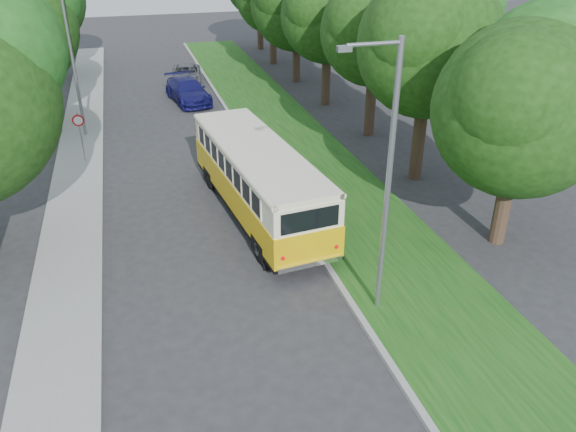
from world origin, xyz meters
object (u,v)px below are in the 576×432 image
object	(u,v)px
car_blue	(188,91)
car_grey	(186,74)
lamppost_far	(70,60)
lamppost_near	(386,177)
car_silver	(248,170)
vintage_bus	(258,181)
car_white	(222,135)

from	to	relation	value
car_blue	car_grey	bearing A→B (deg)	74.94
lamppost_far	car_grey	distance (m)	12.46
car_grey	lamppost_near	bearing A→B (deg)	-78.13
car_silver	car_grey	world-z (taller)	car_silver
lamppost_far	vintage_bus	size ratio (longest dim) A/B	0.76
lamppost_near	lamppost_far	world-z (taller)	lamppost_near
lamppost_near	vintage_bus	xyz separation A→B (m)	(-1.91, 6.91, -2.90)
lamppost_near	vintage_bus	size ratio (longest dim) A/B	0.81
car_white	car_grey	distance (m)	13.44
lamppost_far	car_silver	xyz separation A→B (m)	(7.22, -8.68, -3.37)
lamppost_near	car_white	world-z (taller)	lamppost_near
car_white	car_blue	xyz separation A→B (m)	(-0.67, 8.60, 0.08)
vintage_bus	car_white	size ratio (longest dim) A/B	2.53
car_grey	vintage_bus	bearing A→B (deg)	-81.88
car_silver	car_white	distance (m)	5.08
lamppost_near	lamppost_far	distance (m)	20.53
car_blue	lamppost_far	bearing A→B (deg)	-150.84
car_silver	car_blue	world-z (taller)	car_silver
lamppost_far	car_white	xyz separation A→B (m)	(6.98, -3.61, -3.47)
car_silver	car_grey	bearing A→B (deg)	103.03
car_white	car_grey	world-z (taller)	car_white
car_silver	lamppost_far	bearing A→B (deg)	141.49
car_grey	lamppost_far	bearing A→B (deg)	-117.06
lamppost_near	car_blue	world-z (taller)	lamppost_near
lamppost_near	car_blue	distance (m)	23.91
lamppost_far	car_silver	distance (m)	11.78
car_white	lamppost_far	bearing A→B (deg)	141.25
lamppost_near	car_blue	size ratio (longest dim) A/B	1.60
car_silver	car_white	xyz separation A→B (m)	(-0.24, 5.08, -0.10)
car_silver	car_white	world-z (taller)	car_silver
car_silver	car_grey	xyz separation A→B (m)	(-0.41, 18.52, -0.14)
car_blue	car_silver	bearing A→B (deg)	-95.38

